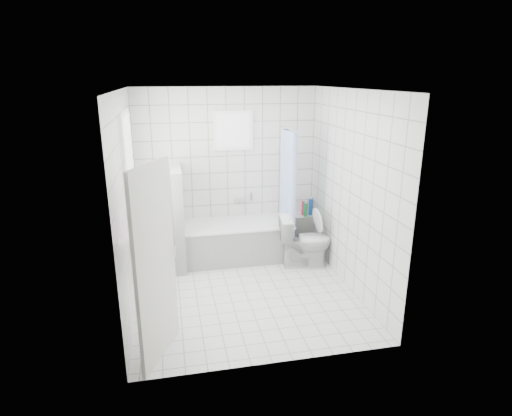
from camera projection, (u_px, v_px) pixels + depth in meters
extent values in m
plane|color=white|center=(245.00, 292.00, 5.67)|extent=(3.00, 3.00, 0.00)
plane|color=white|center=(244.00, 89.00, 4.91)|extent=(3.00, 3.00, 0.00)
cube|color=white|center=(227.00, 172.00, 6.69)|extent=(2.80, 0.02, 2.60)
cube|color=white|center=(274.00, 242.00, 3.89)|extent=(2.80, 0.02, 2.60)
cube|color=white|center=(128.00, 205.00, 5.02)|extent=(0.02, 3.00, 2.60)
cube|color=white|center=(350.00, 192.00, 5.57)|extent=(0.02, 3.00, 2.60)
cube|color=white|center=(131.00, 174.00, 5.22)|extent=(0.01, 0.90, 1.40)
cube|color=white|center=(234.00, 131.00, 6.48)|extent=(0.50, 0.01, 0.50)
cube|color=white|center=(140.00, 231.00, 5.44)|extent=(0.18, 1.02, 0.08)
cube|color=silver|center=(156.00, 265.00, 4.12)|extent=(0.37, 0.74, 2.00)
cube|color=white|center=(237.00, 242.00, 6.66)|extent=(1.63, 0.75, 0.55)
cube|color=white|center=(237.00, 224.00, 6.58)|extent=(1.65, 0.77, 0.03)
cube|color=white|center=(178.00, 217.00, 6.30)|extent=(0.15, 0.85, 1.50)
cube|color=white|center=(306.00, 231.00, 7.13)|extent=(0.40, 0.24, 0.55)
imported|color=white|center=(305.00, 241.00, 6.37)|extent=(0.82, 0.54, 0.78)
cylinder|color=silver|center=(288.00, 129.00, 6.28)|extent=(0.02, 0.80, 0.02)
cube|color=silver|center=(240.00, 200.00, 6.82)|extent=(0.18, 0.06, 0.06)
imported|color=silver|center=(140.00, 222.00, 5.39)|extent=(0.20, 0.20, 0.18)
imported|color=#CC66BF|center=(141.00, 214.00, 5.70)|extent=(0.10, 0.11, 0.17)
imported|color=#DC55B6|center=(138.00, 225.00, 5.07)|extent=(0.16, 0.16, 0.31)
imported|color=#379EFA|center=(139.00, 227.00, 5.20)|extent=(0.11, 0.11, 0.18)
cylinder|color=#EF1C4E|center=(304.00, 208.00, 7.01)|extent=(0.06, 0.06, 0.24)
cylinder|color=#189541|center=(306.00, 210.00, 6.95)|extent=(0.06, 0.06, 0.23)
cylinder|color=blue|center=(311.00, 207.00, 7.04)|extent=(0.06, 0.06, 0.27)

